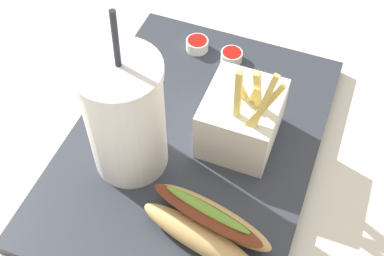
# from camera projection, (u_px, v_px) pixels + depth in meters

# --- Properties ---
(ground_plane) EXTENTS (2.40, 2.40, 0.02)m
(ground_plane) POSITION_uv_depth(u_px,v_px,m) (192.00, 154.00, 0.69)
(ground_plane) COLOR silver
(food_tray) EXTENTS (0.44, 0.32, 0.02)m
(food_tray) POSITION_uv_depth(u_px,v_px,m) (192.00, 146.00, 0.68)
(food_tray) COLOR #2D333D
(food_tray) RESTS_ON ground_plane
(soda_cup) EXTENTS (0.10, 0.10, 0.24)m
(soda_cup) POSITION_uv_depth(u_px,v_px,m) (125.00, 117.00, 0.59)
(soda_cup) COLOR white
(soda_cup) RESTS_ON food_tray
(fries_basket) EXTENTS (0.10, 0.10, 0.16)m
(fries_basket) POSITION_uv_depth(u_px,v_px,m) (241.00, 119.00, 0.64)
(fries_basket) COLOR white
(fries_basket) RESTS_ON food_tray
(hot_dog_1) EXTENTS (0.09, 0.16, 0.06)m
(hot_dog_1) POSITION_uv_depth(u_px,v_px,m) (206.00, 224.00, 0.57)
(hot_dog_1) COLOR tan
(hot_dog_1) RESTS_ON food_tray
(ketchup_cup_1) EXTENTS (0.03, 0.03, 0.02)m
(ketchup_cup_1) POSITION_uv_depth(u_px,v_px,m) (197.00, 44.00, 0.77)
(ketchup_cup_1) COLOR white
(ketchup_cup_1) RESTS_ON food_tray
(ketchup_cup_2) EXTENTS (0.03, 0.03, 0.02)m
(ketchup_cup_2) POSITION_uv_depth(u_px,v_px,m) (233.00, 56.00, 0.76)
(ketchup_cup_2) COLOR white
(ketchup_cup_2) RESTS_ON food_tray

